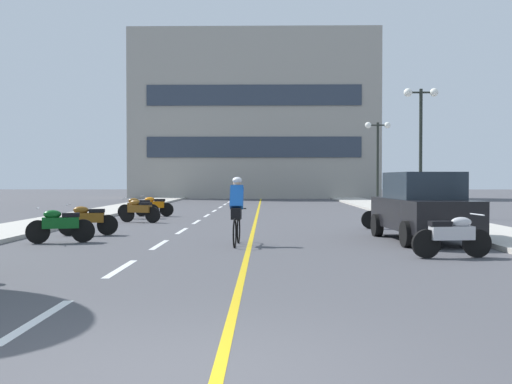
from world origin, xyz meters
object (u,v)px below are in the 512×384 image
street_lamp_far (378,144)px  motorcycle_6 (139,210)px  motorcycle_5 (388,215)px  motorcycle_7 (138,207)px  motorcycle_2 (452,235)px  motorcycle_8 (154,206)px  motorcycle_3 (60,225)px  motorcycle_4 (88,219)px  parked_car_near (423,206)px  cyclist_rider (237,209)px  street_lamp_mid (421,123)px

street_lamp_far → motorcycle_6: (-11.16, -11.83, -3.17)m
street_lamp_far → motorcycle_5: (-2.38, -14.63, -3.17)m
motorcycle_7 → motorcycle_2: bearing=-53.2°
street_lamp_far → motorcycle_8: 14.30m
motorcycle_3 → motorcycle_7: same height
motorcycle_4 → motorcycle_5: same height
street_lamp_far → parked_car_near: (-2.25, -18.53, -2.73)m
street_lamp_far → motorcycle_2: street_lamp_far is taller
cyclist_rider → motorcycle_7: bearing=114.7°
motorcycle_7 → motorcycle_3: bearing=-89.9°
motorcycle_7 → motorcycle_4: bearing=-89.2°
street_lamp_mid → motorcycle_8: size_ratio=3.15×
motorcycle_3 → motorcycle_4: same height
motorcycle_2 → cyclist_rider: bearing=152.9°
motorcycle_3 → motorcycle_8: same height
parked_car_near → motorcycle_5: parked_car_near is taller
street_lamp_far → motorcycle_4: (-11.56, -17.09, -3.17)m
motorcycle_4 → motorcycle_8: same height
street_lamp_mid → cyclist_rider: size_ratio=3.03×
motorcycle_2 → motorcycle_4: size_ratio=1.00×
motorcycle_8 → cyclist_rider: (4.19, -11.40, 0.41)m
motorcycle_3 → motorcycle_4: (0.09, 2.07, 0.00)m
motorcycle_7 → cyclist_rider: (4.56, -9.89, 0.41)m
motorcycle_6 → motorcycle_4: bearing=-94.4°
motorcycle_8 → cyclist_rider: cyclist_rider is taller
street_lamp_mid → motorcycle_6: (-11.34, -3.01, -3.55)m
street_lamp_mid → cyclist_rider: bearing=-124.2°
motorcycle_2 → motorcycle_5: 7.29m
motorcycle_5 → street_lamp_mid: bearing=66.2°
parked_car_near → motorcycle_7: size_ratio=2.54×
motorcycle_3 → motorcycle_5: same height
street_lamp_mid → street_lamp_far: street_lamp_mid is taller
motorcycle_2 → motorcycle_4: bearing=151.9°
motorcycle_5 → motorcycle_8: size_ratio=1.00×
motorcycle_4 → motorcycle_8: size_ratio=1.00×
street_lamp_mid → motorcycle_6: 12.26m
motorcycle_7 → cyclist_rider: cyclist_rider is taller
motorcycle_2 → motorcycle_3: 9.54m
motorcycle_4 → street_lamp_mid: bearing=35.1°
motorcycle_3 → motorcycle_7: bearing=90.1°
motorcycle_2 → street_lamp_mid: bearing=78.4°
street_lamp_mid → motorcycle_5: street_lamp_mid is taller
street_lamp_far → cyclist_rider: bearing=-110.0°
motorcycle_6 → street_lamp_mid: bearing=14.8°
motorcycle_3 → cyclist_rider: size_ratio=0.93×
street_lamp_mid → parked_car_near: (-2.43, -9.70, -3.10)m
street_lamp_far → motorcycle_4: 20.88m
motorcycle_7 → motorcycle_6: bearing=-76.8°
motorcycle_4 → motorcycle_5: 9.51m
parked_car_near → motorcycle_8: bearing=131.1°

